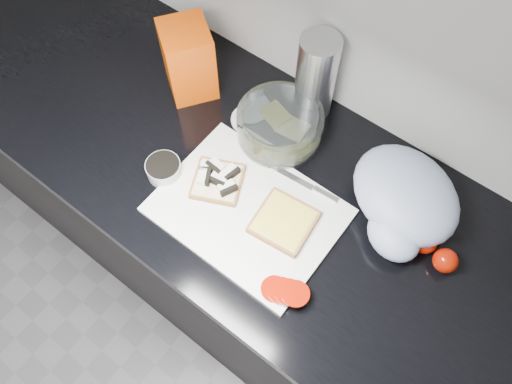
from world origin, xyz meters
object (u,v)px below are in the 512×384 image
Objects in this scene: bread_bag at (189,60)px; steel_canister at (316,77)px; glass_bowl at (280,126)px; cutting_board at (248,211)px.

bread_bag is 0.31m from steel_canister.
glass_bowl is 0.90× the size of steel_canister.
steel_canister reaches higher than bread_bag.
bread_bag reaches higher than cutting_board.
cutting_board is 0.22m from glass_bowl.
steel_canister is (0.29, 0.13, 0.02)m from bread_bag.
steel_canister is at bearing 99.20° from cutting_board.
glass_bowl is at bearing 36.78° from bread_bag.
glass_bowl is 0.28m from bread_bag.
bread_bag is at bearing 149.24° from cutting_board.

